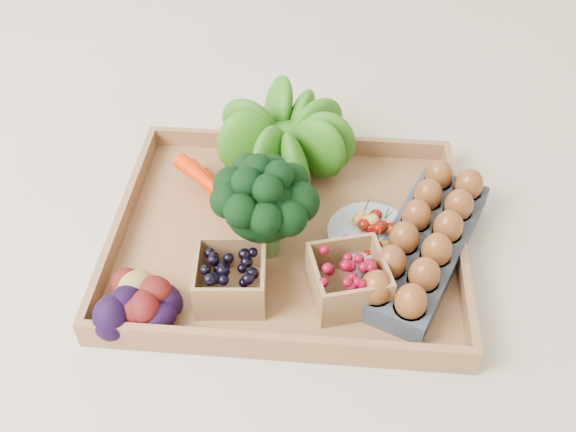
# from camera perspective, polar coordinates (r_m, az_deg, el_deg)

# --- Properties ---
(ground) EXTENTS (4.00, 4.00, 0.00)m
(ground) POSITION_cam_1_polar(r_m,az_deg,el_deg) (1.05, -0.00, -2.33)
(ground) COLOR beige
(ground) RESTS_ON ground
(tray) EXTENTS (0.55, 0.45, 0.01)m
(tray) POSITION_cam_1_polar(r_m,az_deg,el_deg) (1.04, -0.00, -2.05)
(tray) COLOR #98673F
(tray) RESTS_ON ground
(carrots) EXTENTS (0.19, 0.14, 0.05)m
(carrots) POSITION_cam_1_polar(r_m,az_deg,el_deg) (1.07, -6.03, 1.69)
(carrots) COLOR #F12900
(carrots) RESTS_ON tray
(lettuce) EXTENTS (0.16, 0.16, 0.16)m
(lettuce) POSITION_cam_1_polar(r_m,az_deg,el_deg) (1.11, 0.02, 7.36)
(lettuce) COLOR #23520C
(lettuce) RESTS_ON tray
(broccoli) EXTENTS (0.16, 0.16, 0.12)m
(broccoli) POSITION_cam_1_polar(r_m,az_deg,el_deg) (0.97, -2.12, -0.44)
(broccoli) COLOR black
(broccoli) RESTS_ON tray
(cherry_bowl) EXTENTS (0.13, 0.13, 0.03)m
(cherry_bowl) POSITION_cam_1_polar(r_m,az_deg,el_deg) (1.01, 7.21, -2.05)
(cherry_bowl) COLOR #8C9EA5
(cherry_bowl) RESTS_ON tray
(egg_carton) EXTENTS (0.23, 0.34, 0.04)m
(egg_carton) POSITION_cam_1_polar(r_m,az_deg,el_deg) (1.01, 11.91, -2.72)
(egg_carton) COLOR #383F48
(egg_carton) RESTS_ON tray
(potatoes) EXTENTS (0.14, 0.14, 0.08)m
(potatoes) POSITION_cam_1_polar(r_m,az_deg,el_deg) (0.93, -13.04, -6.82)
(potatoes) COLOR #470C0B
(potatoes) RESTS_ON tray
(punnet_blackberry) EXTENTS (0.11, 0.11, 0.07)m
(punnet_blackberry) POSITION_cam_1_polar(r_m,az_deg,el_deg) (0.94, -5.10, -5.52)
(punnet_blackberry) COLOR black
(punnet_blackberry) RESTS_ON tray
(punnet_raspberry) EXTENTS (0.13, 0.13, 0.07)m
(punnet_raspberry) POSITION_cam_1_polar(r_m,az_deg,el_deg) (0.93, 5.38, -5.61)
(punnet_raspberry) COLOR maroon
(punnet_raspberry) RESTS_ON tray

